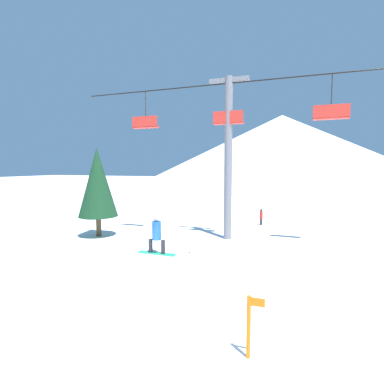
# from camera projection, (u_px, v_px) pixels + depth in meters

# --- Properties ---
(ground_plane) EXTENTS (220.00, 220.00, 0.00)m
(ground_plane) POSITION_uv_depth(u_px,v_px,m) (126.00, 325.00, 8.40)
(ground_plane) COLOR white
(mountain_ridge) EXTENTS (71.07, 71.07, 17.03)m
(mountain_ridge) POSITION_uv_depth(u_px,v_px,m) (281.00, 150.00, 74.54)
(mountain_ridge) COLOR silver
(mountain_ridge) RESTS_ON ground_plane
(snow_ramp) EXTENTS (2.03, 4.73, 1.50)m
(snow_ramp) POSITION_uv_depth(u_px,v_px,m) (129.00, 295.00, 8.62)
(snow_ramp) COLOR white
(snow_ramp) RESTS_ON ground_plane
(snowboarder) EXTENTS (1.34, 0.30, 1.33)m
(snowboarder) POSITION_uv_depth(u_px,v_px,m) (157.00, 235.00, 10.06)
(snowboarder) COLOR #1E9E6B
(snowboarder) RESTS_ON snow_ramp
(chairlift) EXTENTS (19.63, 0.48, 9.73)m
(chairlift) POSITION_uv_depth(u_px,v_px,m) (228.00, 146.00, 17.94)
(chairlift) COLOR slate
(chairlift) RESTS_ON ground_plane
(pine_tree_near) EXTENTS (2.45, 2.45, 5.62)m
(pine_tree_near) POSITION_uv_depth(u_px,v_px,m) (98.00, 182.00, 18.87)
(pine_tree_near) COLOR #4C3823
(pine_tree_near) RESTS_ON ground_plane
(trail_marker) EXTENTS (0.41, 0.10, 1.49)m
(trail_marker) POSITION_uv_depth(u_px,v_px,m) (249.00, 325.00, 6.91)
(trail_marker) COLOR orange
(trail_marker) RESTS_ON ground_plane
(distant_skier) EXTENTS (0.24, 0.24, 1.23)m
(distant_skier) POSITION_uv_depth(u_px,v_px,m) (261.00, 216.00, 22.68)
(distant_skier) COLOR black
(distant_skier) RESTS_ON ground_plane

